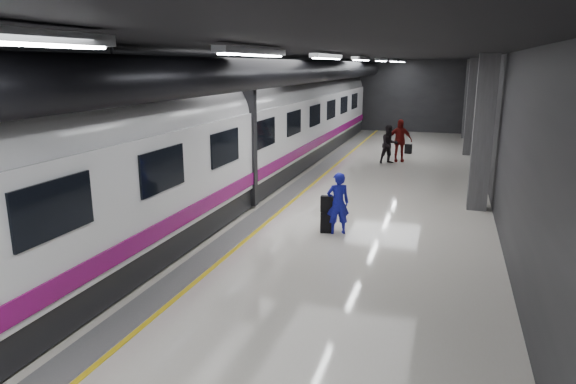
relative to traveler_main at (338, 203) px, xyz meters
The scene contains 9 objects.
ground 2.04m from the traveler_main, 125.00° to the left, with size 40.00×40.00×0.00m, color silver.
platform_hall 3.95m from the traveler_main, 118.66° to the left, with size 10.02×40.02×4.51m.
train 4.76m from the traveler_main, 160.44° to the left, with size 3.05×38.00×4.05m.
traveler_main is the anchor object (origin of this frame).
suitcase_main 0.59m from the traveler_main, behind, with size 0.34×0.21×0.55m, color black.
shoulder_bag 0.29m from the traveler_main, behind, with size 0.31×0.16×0.41m, color black.
traveler_far_a 10.11m from the traveler_main, 89.58° to the left, with size 0.81×0.63×1.67m, color black.
traveler_far_b 10.71m from the traveler_main, 87.62° to the left, with size 1.10×0.46×1.87m, color maroon.
suitcase_far 12.97m from the traveler_main, 86.97° to the left, with size 0.31×0.20×0.46m, color black.
Camera 1 is at (3.66, -13.83, 4.19)m, focal length 32.00 mm.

